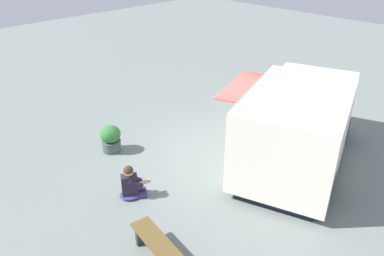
# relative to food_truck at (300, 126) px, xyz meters

# --- Properties ---
(ground_plane) EXTENTS (40.00, 40.00, 0.00)m
(ground_plane) POSITION_rel_food_truck_xyz_m (-1.33, 1.65, -1.07)
(ground_plane) COLOR slate
(food_truck) EXTENTS (5.55, 3.79, 2.22)m
(food_truck) POSITION_rel_food_truck_xyz_m (0.00, 0.00, 0.00)
(food_truck) COLOR white
(food_truck) RESTS_ON ground_plane
(person_customer) EXTENTS (0.80, 0.65, 0.85)m
(person_customer) POSITION_rel_food_truck_xyz_m (-4.14, 1.87, -0.72)
(person_customer) COLOR navy
(person_customer) RESTS_ON ground_plane
(planter_flowering_near) EXTENTS (0.58, 0.58, 0.78)m
(planter_flowering_near) POSITION_rel_food_truck_xyz_m (-3.29, 3.97, -0.67)
(planter_flowering_near) COLOR #445550
(planter_flowering_near) RESTS_ON ground_plane
(planter_flowering_far) EXTENTS (0.41, 0.41, 0.66)m
(planter_flowering_far) POSITION_rel_food_truck_xyz_m (3.12, 3.66, -0.73)
(planter_flowering_far) COLOR #4C455D
(planter_flowering_far) RESTS_ON ground_plane
(plaza_bench) EXTENTS (0.65, 1.67, 0.48)m
(plaza_bench) POSITION_rel_food_truck_xyz_m (-4.96, -0.16, -0.72)
(plaza_bench) COLOR brown
(plaza_bench) RESTS_ON ground_plane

